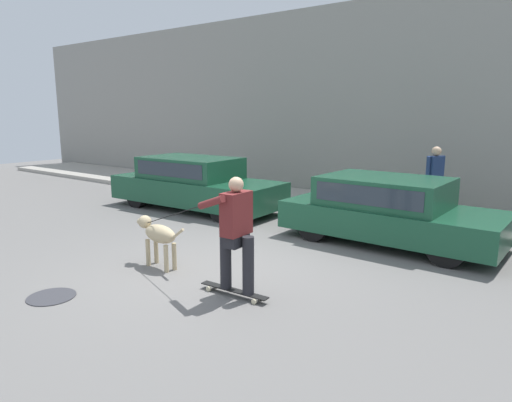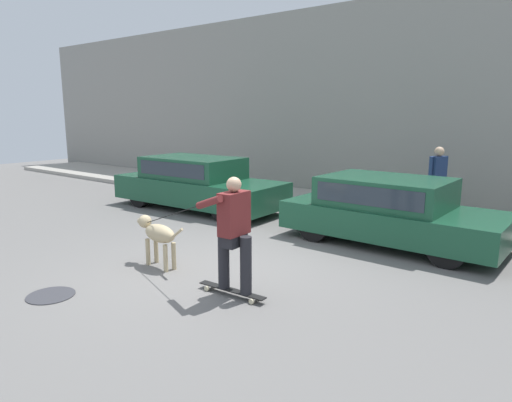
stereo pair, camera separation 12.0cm
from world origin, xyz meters
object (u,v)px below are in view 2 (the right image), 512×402
object	(u,v)px
parked_car_0	(197,184)
pedestrian_with_bag	(438,179)
parked_car_1	(390,211)
skateboarder	(234,230)
dog	(158,234)

from	to	relation	value
parked_car_0	pedestrian_with_bag	xyz separation A→B (m)	(5.24, 2.11, 0.37)
parked_car_0	pedestrian_with_bag	world-z (taller)	pedestrian_with_bag
parked_car_1	skateboarder	distance (m)	3.76
parked_car_1	pedestrian_with_bag	bearing A→B (deg)	85.25
parked_car_0	parked_car_1	distance (m)	5.03
parked_car_1	skateboarder	world-z (taller)	skateboarder
dog	skateboarder	distance (m)	1.78
parked_car_0	pedestrian_with_bag	bearing A→B (deg)	19.98
skateboarder	pedestrian_with_bag	xyz separation A→B (m)	(0.85, 5.80, 0.09)
skateboarder	pedestrian_with_bag	world-z (taller)	pedestrian_with_bag
parked_car_1	skateboarder	size ratio (longest dim) A/B	1.53
parked_car_0	skateboarder	distance (m)	5.74
dog	pedestrian_with_bag	distance (m)	6.20
parked_car_0	dog	bearing A→B (deg)	-54.82
skateboarder	dog	bearing A→B (deg)	-8.51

